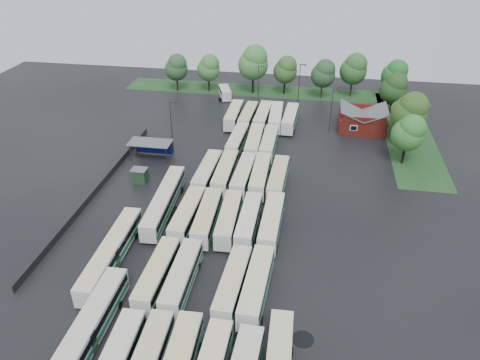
# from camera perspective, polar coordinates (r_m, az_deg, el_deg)

# --- Properties ---
(ground) EXTENTS (160.00, 160.00, 0.00)m
(ground) POSITION_cam_1_polar(r_m,az_deg,el_deg) (71.11, -3.23, -6.39)
(ground) COLOR black
(ground) RESTS_ON ground
(brick_building) EXTENTS (10.07, 8.60, 5.39)m
(brick_building) POSITION_cam_1_polar(r_m,az_deg,el_deg) (106.86, 14.66, 6.87)
(brick_building) COLOR maroon
(brick_building) RESTS_ON ground
(wash_shed) EXTENTS (8.20, 4.20, 3.58)m
(wash_shed) POSITION_cam_1_polar(r_m,az_deg,el_deg) (92.26, -10.81, 4.34)
(wash_shed) COLOR #2D2D30
(wash_shed) RESTS_ON ground
(utility_hut) EXTENTS (2.70, 2.20, 2.62)m
(utility_hut) POSITION_cam_1_polar(r_m,az_deg,el_deg) (84.91, -12.13, 0.54)
(utility_hut) COLOR #173219
(utility_hut) RESTS_ON ground
(grass_strip_north) EXTENTS (80.00, 10.00, 0.01)m
(grass_strip_north) POSITION_cam_1_polar(r_m,az_deg,el_deg) (128.13, 4.03, 10.74)
(grass_strip_north) COLOR #1A3E19
(grass_strip_north) RESTS_ON ground
(grass_strip_east) EXTENTS (10.00, 50.00, 0.01)m
(grass_strip_east) POSITION_cam_1_polar(r_m,az_deg,el_deg) (109.04, 19.77, 5.45)
(grass_strip_east) COLOR #1A3E19
(grass_strip_east) RESTS_ON ground
(west_fence) EXTENTS (0.10, 50.00, 1.20)m
(west_fence) POSITION_cam_1_polar(r_m,az_deg,el_deg) (83.99, -16.98, -1.08)
(west_fence) COLOR #2D2D30
(west_fence) RESTS_ON ground
(bus_r1c0) EXTENTS (2.73, 12.25, 3.40)m
(bus_r1c0) POSITION_cam_1_polar(r_m,az_deg,el_deg) (61.80, -10.03, -11.23)
(bus_r1c0) COLOR silver
(bus_r1c0) RESTS_ON ground
(bus_r1c1) EXTENTS (2.78, 12.41, 3.45)m
(bus_r1c1) POSITION_cam_1_polar(r_m,az_deg,el_deg) (60.90, -7.10, -11.65)
(bus_r1c1) COLOR silver
(bus_r1c1) RESTS_ON ground
(bus_r1c3) EXTENTS (3.07, 12.25, 3.38)m
(bus_r1c3) POSITION_cam_1_polar(r_m,az_deg,el_deg) (59.61, -0.88, -12.52)
(bus_r1c3) COLOR silver
(bus_r1c3) RESTS_ON ground
(bus_r1c4) EXTENTS (3.13, 12.75, 3.53)m
(bus_r1c4) POSITION_cam_1_polar(r_m,az_deg,el_deg) (59.25, 2.02, -12.76)
(bus_r1c4) COLOR silver
(bus_r1c4) RESTS_ON ground
(bus_r2c0) EXTENTS (2.82, 12.49, 3.47)m
(bus_r2c0) POSITION_cam_1_polar(r_m,az_deg,el_deg) (71.96, -6.41, -4.21)
(bus_r2c0) COLOR silver
(bus_r2c0) RESTS_ON ground
(bus_r2c1) EXTENTS (3.12, 12.66, 3.50)m
(bus_r2c1) POSITION_cam_1_polar(r_m,az_deg,el_deg) (71.08, -4.01, -4.54)
(bus_r2c1) COLOR silver
(bus_r2c1) RESTS_ON ground
(bus_r2c2) EXTENTS (3.02, 12.37, 3.42)m
(bus_r2c2) POSITION_cam_1_polar(r_m,az_deg,el_deg) (70.65, -1.37, -4.74)
(bus_r2c2) COLOR silver
(bus_r2c2) RESTS_ON ground
(bus_r2c3) EXTENTS (2.59, 12.12, 3.37)m
(bus_r2c3) POSITION_cam_1_polar(r_m,az_deg,el_deg) (70.23, 1.07, -5.01)
(bus_r2c3) COLOR silver
(bus_r2c3) RESTS_ON ground
(bus_r2c4) EXTENTS (2.84, 12.70, 3.53)m
(bus_r2c4) POSITION_cam_1_polar(r_m,az_deg,el_deg) (69.97, 3.87, -5.14)
(bus_r2c4) COLOR silver
(bus_r2c4) RESTS_ON ground
(bus_r3c0) EXTENTS (2.91, 12.61, 3.50)m
(bus_r3c0) POSITION_cam_1_polar(r_m,az_deg,el_deg) (82.96, -3.99, 0.93)
(bus_r3c0) COLOR silver
(bus_r3c0) RESTS_ON ground
(bus_r3c1) EXTENTS (2.77, 12.71, 3.53)m
(bus_r3c1) POSITION_cam_1_polar(r_m,az_deg,el_deg) (82.72, -1.82, 0.92)
(bus_r3c1) COLOR silver
(bus_r3c1) RESTS_ON ground
(bus_r3c2) EXTENTS (2.86, 12.34, 3.42)m
(bus_r3c2) POSITION_cam_1_polar(r_m,az_deg,el_deg) (81.97, 0.43, 0.59)
(bus_r3c2) COLOR silver
(bus_r3c2) RESTS_ON ground
(bus_r3c3) EXTENTS (2.86, 12.56, 3.48)m
(bus_r3c3) POSITION_cam_1_polar(r_m,az_deg,el_deg) (81.80, 2.47, 0.52)
(bus_r3c3) COLOR silver
(bus_r3c3) RESTS_ON ground
(bus_r3c4) EXTENTS (2.90, 12.36, 3.43)m
(bus_r3c4) POSITION_cam_1_polar(r_m,az_deg,el_deg) (81.26, 4.67, 0.20)
(bus_r3c4) COLOR silver
(bus_r3c4) RESTS_ON ground
(bus_r4c1) EXTENTS (2.95, 12.17, 3.37)m
(bus_r4c1) POSITION_cam_1_polar(r_m,az_deg,el_deg) (94.66, -0.32, 4.82)
(bus_r4c1) COLOR silver
(bus_r4c1) RESTS_ON ground
(bus_r4c2) EXTENTS (2.97, 12.58, 3.49)m
(bus_r4c2) POSITION_cam_1_polar(r_m,az_deg,el_deg) (93.89, 1.77, 4.63)
(bus_r4c2) COLOR silver
(bus_r4c2) RESTS_ON ground
(bus_r4c3) EXTENTS (2.66, 12.38, 3.44)m
(bus_r4c3) POSITION_cam_1_polar(r_m,az_deg,el_deg) (93.64, 3.56, 4.50)
(bus_r4c3) COLOR silver
(bus_r4c3) RESTS_ON ground
(bus_r5c0) EXTENTS (2.76, 12.40, 3.45)m
(bus_r5c0) POSITION_cam_1_polar(r_m,az_deg,el_deg) (107.05, -0.75, 7.93)
(bus_r5c0) COLOR silver
(bus_r5c0) RESTS_ON ground
(bus_r5c1) EXTENTS (2.96, 12.21, 3.38)m
(bus_r5c1) POSITION_cam_1_polar(r_m,az_deg,el_deg) (106.40, 1.00, 7.76)
(bus_r5c1) COLOR silver
(bus_r5c1) RESTS_ON ground
(bus_r5c2) EXTENTS (2.92, 12.52, 3.47)m
(bus_r5c2) POSITION_cam_1_polar(r_m,az_deg,el_deg) (106.44, 2.81, 7.77)
(bus_r5c2) COLOR silver
(bus_r5c2) RESTS_ON ground
(bus_r5c3) EXTENTS (3.19, 12.74, 3.52)m
(bus_r5c3) POSITION_cam_1_polar(r_m,az_deg,el_deg) (105.91, 4.39, 7.61)
(bus_r5c3) COLOR silver
(bus_r5c3) RESTS_ON ground
(bus_r5c4) EXTENTS (3.07, 12.44, 3.44)m
(bus_r5c4) POSITION_cam_1_polar(r_m,az_deg,el_deg) (105.76, 6.13, 7.47)
(bus_r5c4) COLOR silver
(bus_r5c4) RESTS_ON ground
(artic_bus_west_a) EXTENTS (2.83, 18.69, 3.46)m
(artic_bus_west_a) POSITION_cam_1_polar(r_m,az_deg,el_deg) (56.53, -18.22, -17.35)
(artic_bus_west_a) COLOR silver
(artic_bus_west_a) RESTS_ON ground
(artic_bus_west_b) EXTENTS (3.45, 18.56, 3.43)m
(artic_bus_west_b) POSITION_cam_1_polar(r_m,az_deg,el_deg) (75.70, -9.22, -2.54)
(artic_bus_west_b) COLOR silver
(artic_bus_west_b) RESTS_ON ground
(artic_bus_west_c) EXTENTS (2.97, 18.23, 3.37)m
(artic_bus_west_c) POSITION_cam_1_polar(r_m,az_deg,el_deg) (66.53, -15.42, -8.54)
(artic_bus_west_c) COLOR silver
(artic_bus_west_c) RESTS_ON ground
(minibus) EXTENTS (4.44, 6.90, 2.83)m
(minibus) POSITION_cam_1_polar(r_m,az_deg,el_deg) (122.31, -1.85, 10.63)
(minibus) COLOR silver
(minibus) RESTS_ON ground
(tree_north_0) EXTENTS (6.06, 6.06, 10.03)m
(tree_north_0) POSITION_cam_1_polar(r_m,az_deg,el_deg) (127.29, -7.73, 13.47)
(tree_north_0) COLOR black
(tree_north_0) RESTS_ON ground
(tree_north_1) EXTENTS (6.05, 6.05, 10.02)m
(tree_north_1) POSITION_cam_1_polar(r_m,az_deg,el_deg) (126.21, -3.81, 13.52)
(tree_north_1) COLOR black
(tree_north_1) RESTS_ON ground
(tree_north_2) EXTENTS (7.78, 7.78, 12.88)m
(tree_north_2) POSITION_cam_1_polar(r_m,az_deg,el_deg) (123.95, 1.69, 14.15)
(tree_north_2) COLOR black
(tree_north_2) RESTS_ON ground
(tree_north_3) EXTENTS (6.17, 6.17, 10.23)m
(tree_north_3) POSITION_cam_1_polar(r_m,az_deg,el_deg) (124.31, 5.61, 13.25)
(tree_north_3) COLOR black
(tree_north_3) RESTS_ON ground
(tree_north_4) EXTENTS (6.18, 6.18, 10.23)m
(tree_north_4) POSITION_cam_1_polar(r_m,az_deg,el_deg) (122.55, 10.18, 12.69)
(tree_north_4) COLOR #392614
(tree_north_4) RESTS_ON ground
(tree_north_5) EXTENTS (6.88, 6.88, 11.39)m
(tree_north_5) POSITION_cam_1_polar(r_m,az_deg,el_deg) (125.13, 13.74, 13.03)
(tree_north_5) COLOR #2F2114
(tree_north_5) RESTS_ON ground
(tree_north_6) EXTENTS (6.39, 6.39, 10.58)m
(tree_north_6) POSITION_cam_1_polar(r_m,az_deg,el_deg) (125.26, 18.40, 12.13)
(tree_north_6) COLOR #312119
(tree_north_6) RESTS_ON ground
(tree_east_0) EXTENTS (6.10, 6.10, 10.10)m
(tree_east_0) POSITION_cam_1_polar(r_m,az_deg,el_deg) (92.45, 19.91, 5.47)
(tree_east_0) COLOR black
(tree_east_0) RESTS_ON ground
(tree_east_1) EXTENTS (7.14, 7.14, 11.82)m
(tree_east_1) POSITION_cam_1_polar(r_m,az_deg,el_deg) (99.29, 20.07, 7.81)
(tree_east_1) COLOR #3C2914
(tree_east_1) RESTS_ON ground
(tree_east_2) EXTENTS (4.78, 4.77, 7.90)m
(tree_east_2) POSITION_cam_1_polar(r_m,az_deg,el_deg) (107.59, 19.21, 8.17)
(tree_east_2) COLOR #3C2B15
(tree_east_2) RESTS_ON ground
(tree_east_3) EXTENTS (6.31, 6.31, 10.45)m
(tree_east_3) POSITION_cam_1_polar(r_m,az_deg,el_deg) (115.11, 18.30, 10.59)
(tree_east_3) COLOR black
(tree_east_3) RESTS_ON ground
(tree_east_4) EXTENTS (5.51, 5.51, 9.13)m
(tree_east_4) POSITION_cam_1_polar(r_m,az_deg,el_deg) (125.12, 18.43, 11.65)
(tree_east_4) COLOR #3C2C1E
(tree_east_4) RESTS_ON ground
(lamp_post_ne) EXTENTS (1.51, 0.29, 9.81)m
(lamp_post_ne) POSITION_cam_1_polar(r_m,az_deg,el_deg) (102.92, 11.17, 8.70)
(lamp_post_ne) COLOR #2D2D30
(lamp_post_ne) RESTS_ON ground
(lamp_post_nw) EXTENTS (1.65, 0.32, 10.69)m
(lamp_post_nw) POSITION_cam_1_polar(r_m,az_deg,el_deg) (92.71, -8.30, 6.88)
(lamp_post_nw) COLOR #2D2D30
(lamp_post_nw) RESTS_ON ground
(lamp_post_back_w) EXTENTS (1.55, 0.30, 10.09)m
(lamp_post_back_w) POSITION_cam_1_polar(r_m,az_deg,el_deg) (115.98, 2.33, 11.76)
(lamp_post_back_w) COLOR #2D2D30
(lamp_post_back_w) RESTS_ON ground
(lamp_post_back_e) EXTENTS (1.61, 0.31, 10.43)m
(lamp_post_back_e) POSITION_cam_1_polar(r_m,az_deg,el_deg) (116.81, 7.30, 11.78)
(lamp_post_back_e) COLOR #2D2D30
(lamp_post_back_e) RESTS_ON ground
(puddle_0) EXTENTS (4.46, 4.46, 0.01)m
(puddle_0) POSITION_cam_1_polar(r_m,az_deg,el_deg) (56.89, -11.61, -18.63)
(puddle_0) COLOR black
(puddle_0) RESTS_ON ground
(puddle_1) EXTENTS (2.84, 2.84, 0.01)m
(puddle_1) POSITION_cam_1_polar(r_m,az_deg,el_deg) (55.81, 0.42, -19.03)
(puddle_1) COLOR black
(puddle_1) RESTS_ON ground
(puddle_2) EXTENTS (5.59, 5.59, 0.01)m
(puddle_2) POSITION_cam_1_polar(r_m,az_deg,el_deg) (75.73, -8.83, -4.21)
(puddle_2) COLOR black
(puddle_2) RESTS_ON ground
(puddle_3) EXTENTS (4.82, 4.82, 0.01)m
(puddle_3) POSITION_cam_1_polar(r_m,az_deg,el_deg) (70.61, 2.35, -6.66)
(puddle_3) COLOR black
(puddle_3) RESTS_ON ground
(puddle_4) EXTENTS (2.56, 2.56, 0.01)m
(puddle_4) POSITION_cam_1_polar(r_m,az_deg,el_deg) (56.43, 7.66, -18.68)
(puddle_4) COLOR black
(puddle_4) RESTS_ON ground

